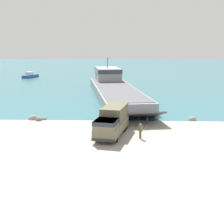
{
  "coord_description": "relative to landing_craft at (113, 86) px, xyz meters",
  "views": [
    {
      "loc": [
        3.13,
        -36.23,
        10.21
      ],
      "look_at": [
        1.81,
        2.92,
        1.69
      ],
      "focal_mm": 50.0,
      "sensor_mm": 36.0,
      "label": 1
    }
  ],
  "objects": [
    {
      "name": "water_surface",
      "position": [
        -1.12,
        66.49,
        -1.67
      ],
      "size": [
        240.0,
        180.0,
        0.01
      ],
      "primitive_type": "cube",
      "color": "#336B75",
      "rests_on": "ground_plane"
    },
    {
      "name": "mooring_bollard",
      "position": [
        5.29,
        -24.99,
        -1.21
      ],
      "size": [
        0.26,
        0.26,
        0.86
      ],
      "color": "#333338",
      "rests_on": "ground_plane"
    },
    {
      "name": "shoreline_rock_a",
      "position": [
        11.67,
        -22.84,
        -1.68
      ],
      "size": [
        1.05,
        1.05,
        1.05
      ],
      "primitive_type": "sphere",
      "color": "gray",
      "rests_on": "ground_plane"
    },
    {
      "name": "soldier_on_ramp",
      "position": [
        4.02,
        -31.74,
        -0.68
      ],
      "size": [
        0.46,
        0.49,
        1.73
      ],
      "rotation": [
        0.0,
        0.0,
        0.67
      ],
      "color": "#566042",
      "rests_on": "ground_plane"
    },
    {
      "name": "landing_craft",
      "position": [
        0.0,
        0.0,
        0.0
      ],
      "size": [
        13.89,
        43.04,
        7.18
      ],
      "rotation": [
        0.0,
        0.0,
        0.16
      ],
      "color": "gray",
      "rests_on": "ground_plane"
    },
    {
      "name": "shoreline_rock_d",
      "position": [
        -8.83,
        -23.27,
        -1.68
      ],
      "size": [
        0.7,
        0.7,
        0.7
      ],
      "primitive_type": "sphere",
      "color": "gray",
      "rests_on": "ground_plane"
    },
    {
      "name": "shoreline_rock_c",
      "position": [
        -10.46,
        -23.11,
        -1.68
      ],
      "size": [
        1.25,
        1.25,
        1.25
      ],
      "primitive_type": "sphere",
      "color": "gray",
      "rests_on": "ground_plane"
    },
    {
      "name": "moored_boat_a",
      "position": [
        -26.97,
        32.04,
        -1.07
      ],
      "size": [
        4.01,
        6.41,
        1.84
      ],
      "rotation": [
        0.0,
        0.0,
        6.0
      ],
      "color": "navy",
      "rests_on": "ground_plane"
    },
    {
      "name": "ground_plane",
      "position": [
        -1.12,
        -28.7,
        -1.68
      ],
      "size": [
        240.0,
        240.0,
        0.0
      ],
      "primitive_type": "plane",
      "color": "#9E998E"
    },
    {
      "name": "shoreline_rock_b",
      "position": [
        -9.45,
        -23.85,
        -1.68
      ],
      "size": [
        0.9,
        0.9,
        0.9
      ],
      "primitive_type": "sphere",
      "color": "#66605B",
      "rests_on": "ground_plane"
    },
    {
      "name": "military_truck",
      "position": [
        0.85,
        -30.42,
        -0.05
      ],
      "size": [
        3.99,
        8.05,
        3.19
      ],
      "rotation": [
        0.0,
        0.0,
        -1.78
      ],
      "color": "#6B664C",
      "rests_on": "ground_plane"
    }
  ]
}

